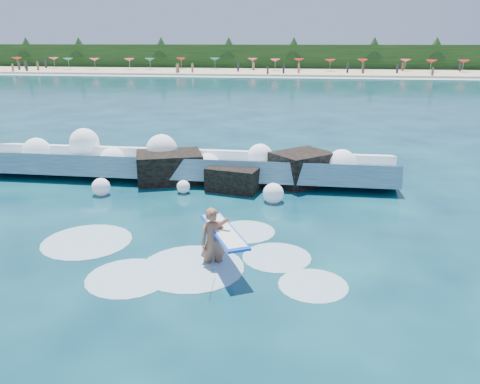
% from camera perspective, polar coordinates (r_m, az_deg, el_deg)
% --- Properties ---
extents(ground, '(200.00, 200.00, 0.00)m').
position_cam_1_polar(ground, '(14.00, -7.29, -6.93)').
color(ground, '#072438').
rests_on(ground, ground).
extents(beach, '(140.00, 20.00, 0.40)m').
position_cam_1_polar(beach, '(90.46, 5.98, 14.35)').
color(beach, tan).
rests_on(beach, ground).
extents(wet_band, '(140.00, 5.00, 0.08)m').
position_cam_1_polar(wet_band, '(79.51, 5.64, 13.75)').
color(wet_band, silver).
rests_on(wet_band, ground).
extents(treeline, '(140.00, 4.00, 5.00)m').
position_cam_1_polar(treeline, '(100.33, 6.26, 16.01)').
color(treeline, black).
rests_on(treeline, ground).
extents(breaking_wave, '(18.07, 2.81, 1.56)m').
position_cam_1_polar(breaking_wave, '(20.95, -6.64, 3.17)').
color(breaking_wave, '#356C85').
rests_on(breaking_wave, ground).
extents(rock_cluster, '(8.79, 3.64, 1.60)m').
position_cam_1_polar(rock_cluster, '(20.01, -1.37, 2.47)').
color(rock_cluster, black).
rests_on(rock_cluster, ground).
extents(surfer_with_board, '(1.76, 3.04, 1.96)m').
position_cam_1_polar(surfer_with_board, '(12.73, -3.00, -5.87)').
color(surfer_with_board, '#8F5A42').
rests_on(surfer_with_board, ground).
extents(wave_spray, '(15.03, 4.28, 2.10)m').
position_cam_1_polar(wave_spray, '(20.91, -8.35, 4.29)').
color(wave_spray, white).
rests_on(wave_spray, ground).
extents(surf_foam, '(9.13, 5.56, 0.14)m').
position_cam_1_polar(surf_foam, '(13.52, -7.88, -7.90)').
color(surf_foam, silver).
rests_on(surf_foam, ground).
extents(beach_umbrellas, '(112.65, 6.72, 0.50)m').
position_cam_1_polar(beach_umbrellas, '(92.31, 5.81, 15.70)').
color(beach_umbrellas, red).
rests_on(beach_umbrellas, ground).
extents(beachgoers, '(101.00, 11.83, 1.62)m').
position_cam_1_polar(beachgoers, '(88.72, 2.91, 14.97)').
color(beachgoers, '#3F332D').
rests_on(beachgoers, ground).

